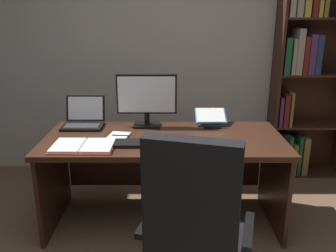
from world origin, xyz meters
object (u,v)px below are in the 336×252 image
(monitor, at_px, (147,100))
(computer_mouse, at_px, (185,142))
(office_chair, at_px, (194,242))
(reading_stand_with_book, at_px, (211,118))
(notepad, at_px, (118,136))
(pen, at_px, (121,135))
(desk, at_px, (164,156))
(laptop, at_px, (83,120))
(bookshelf, at_px, (304,77))
(keyboard, at_px, (143,143))
(open_binder, at_px, (83,146))

(monitor, distance_m, computer_mouse, 0.58)
(office_chair, xyz_separation_m, reading_stand_with_book, (0.23, 1.27, 0.33))
(notepad, distance_m, pen, 0.02)
(reading_stand_with_book, bearing_deg, desk, -148.45)
(office_chair, bearing_deg, monitor, 119.92)
(reading_stand_with_book, bearing_deg, notepad, -156.33)
(laptop, bearing_deg, monitor, -0.41)
(notepad, bearing_deg, reading_stand_with_book, 23.67)
(computer_mouse, relative_size, notepad, 0.50)
(desk, distance_m, pen, 0.40)
(reading_stand_with_book, bearing_deg, computer_mouse, -115.71)
(office_chair, xyz_separation_m, computer_mouse, (-0.02, 0.77, 0.29))
(office_chair, distance_m, monitor, 1.35)
(monitor, bearing_deg, bookshelf, 23.24)
(computer_mouse, bearing_deg, desk, 121.44)
(bookshelf, relative_size, laptop, 6.48)
(notepad, bearing_deg, laptop, 138.93)
(laptop, bearing_deg, desk, -16.48)
(keyboard, distance_m, pen, 0.25)
(notepad, bearing_deg, bookshelf, 28.34)
(desk, bearing_deg, open_binder, -151.71)
(desk, height_order, computer_mouse, computer_mouse)
(computer_mouse, bearing_deg, keyboard, 180.00)
(office_chair, bearing_deg, pen, 133.62)
(monitor, bearing_deg, computer_mouse, -56.47)
(computer_mouse, relative_size, reading_stand_with_book, 0.40)
(reading_stand_with_book, distance_m, pen, 0.80)
(keyboard, relative_size, reading_stand_with_book, 1.61)
(reading_stand_with_book, xyz_separation_m, notepad, (-0.75, -0.33, -0.05))
(computer_mouse, xyz_separation_m, open_binder, (-0.73, -0.05, -0.01))
(keyboard, height_order, notepad, keyboard)
(office_chair, bearing_deg, open_binder, 151.41)
(laptop, bearing_deg, notepad, -41.07)
(bookshelf, bearing_deg, open_binder, -149.34)
(monitor, bearing_deg, laptop, 179.59)
(computer_mouse, bearing_deg, notepad, 161.27)
(desk, xyz_separation_m, computer_mouse, (0.16, -0.26, 0.21))
(computer_mouse, bearing_deg, pen, 160.56)
(notepad, height_order, pen, pen)
(bookshelf, bearing_deg, reading_stand_with_book, -148.39)
(bookshelf, xyz_separation_m, pen, (-1.72, -0.94, -0.29))
(desk, relative_size, computer_mouse, 17.63)
(bookshelf, height_order, open_binder, bookshelf)
(notepad, relative_size, pen, 1.50)
(desk, xyz_separation_m, bookshelf, (1.39, 0.86, 0.50))
(office_chair, bearing_deg, bookshelf, 72.40)
(keyboard, xyz_separation_m, computer_mouse, (0.30, 0.00, 0.01))
(monitor, bearing_deg, open_binder, -130.24)
(bookshelf, bearing_deg, pen, -151.38)
(monitor, distance_m, reading_stand_with_book, 0.57)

